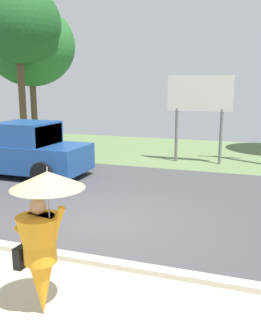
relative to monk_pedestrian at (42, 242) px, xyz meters
name	(u,v)px	position (x,y,z in m)	size (l,w,h in m)	color
ground_plane	(141,191)	(-0.73, 6.59, -1.13)	(40.00, 22.00, 0.20)	#424244
monk_pedestrian	(42,242)	(0.00, 0.00, 0.00)	(1.05, 0.96, 2.13)	orange
pickup_truck	(16,150)	(-5.48, 6.99, -0.21)	(5.20, 2.28, 1.88)	#1E478C
roadside_billboard	(200,100)	(0.22, 11.22, 1.46)	(2.60, 0.12, 3.50)	slate
tree_left_far	(18,24)	(-9.24, 12.85, 5.01)	(4.30, 4.30, 8.08)	brown
tree_right_far	(31,46)	(-10.13, 15.20, 4.22)	(5.04, 5.04, 7.61)	brown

